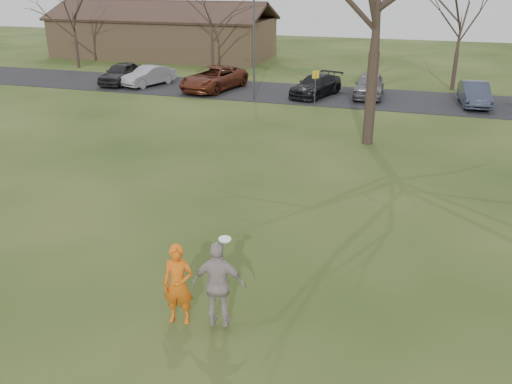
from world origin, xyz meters
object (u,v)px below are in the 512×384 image
catching_play (219,285)px  building (163,36)px  car_1 (149,76)px  lamp_post (254,35)px  car_5 (475,94)px  car_4 (369,85)px  car_3 (316,85)px  car_2 (214,78)px  car_0 (121,73)px  player_defender (178,284)px

catching_play → building: (-20.60, 38.57, 0.78)m
car_1 → lamp_post: 9.28m
car_5 → car_4: bearing=168.5°
building → car_3: bearing=-37.5°
car_2 → building: (-10.52, 13.59, 1.11)m
lamp_post → catching_play: bearing=-74.0°
car_1 → car_3: 11.98m
car_0 → building: 14.04m
car_5 → car_1: bearing=174.5°
car_4 → catching_play: 25.89m
car_0 → catching_play: size_ratio=2.08×
car_2 → car_5: bearing=12.2°
car_1 → car_4: (15.28, 0.79, 0.08)m
lamp_post → car_0: bearing=169.6°
car_3 → catching_play: (3.07, -25.14, 0.44)m
car_0 → car_4: bearing=1.7°
car_1 → car_5: (21.57, 0.19, 0.02)m
car_4 → catching_play: catching_play is taller
car_4 → lamp_post: 8.04m
car_2 → car_3: 7.01m
car_4 → building: 24.41m
building → lamp_post: (14.00, -15.50, 2.04)m
catching_play → car_2: bearing=112.0°
player_defender → car_5: 26.34m
car_5 → building: bearing=147.9°
car_1 → lamp_post: bearing=5.7°
car_0 → car_3: 14.10m
car_5 → lamp_post: (-13.12, -2.21, 3.23)m
car_2 → lamp_post: (3.48, -1.91, 3.15)m
car_3 → building: 22.12m
car_1 → building: building is taller
car_3 → catching_play: size_ratio=2.20×
catching_play → player_defender: bearing=178.5°
car_1 → car_4: car_4 is taller
car_3 → building: (-17.53, 13.43, 1.22)m
car_1 → car_5: car_5 is taller
car_0 → catching_play: 30.34m
player_defender → car_1: (-14.07, 25.06, -0.25)m
car_1 → car_4: size_ratio=0.93×
player_defender → car_2: (-9.09, 24.95, -0.14)m
car_2 → car_4: 10.34m
player_defender → car_3: player_defender is taller
car_1 → building: 14.63m
car_0 → car_3: size_ratio=0.95×
player_defender → lamp_post: (-5.62, 23.05, 3.00)m
car_1 → player_defender: bearing=-41.5°
car_0 → lamp_post: (10.56, -1.94, 3.18)m
car_3 → car_4: 3.38m
car_3 → lamp_post: lamp_post is taller
car_0 → building: building is taller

